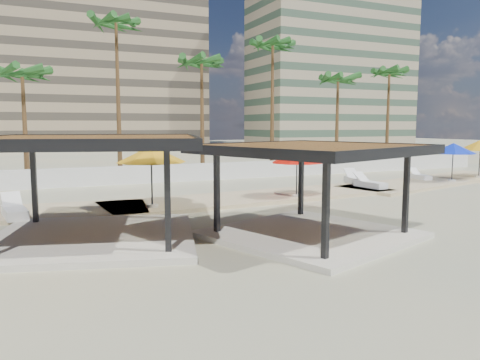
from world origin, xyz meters
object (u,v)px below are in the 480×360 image
object	(u,v)px
lounger_a	(15,212)
lounger_d	(420,176)
lounger_c	(370,184)
pavilion_central	(311,182)
pavilion_west	(91,179)
lounger_b	(356,180)
umbrella_c	(297,157)

from	to	relation	value
lounger_a	lounger_d	world-z (taller)	lounger_a
lounger_a	lounger_c	xyz separation A→B (m)	(18.91, 1.31, -0.01)
pavilion_central	pavilion_west	world-z (taller)	pavilion_west
pavilion_west	lounger_b	distance (m)	18.64
pavilion_west	lounger_c	xyz separation A→B (m)	(16.44, 5.86, -1.69)
umbrella_c	lounger_c	distance (m)	6.30
pavilion_west	umbrella_c	xyz separation A→B (m)	(10.58, 4.49, 0.16)
lounger_d	pavilion_west	bearing A→B (deg)	119.38
pavilion_west	umbrella_c	bearing A→B (deg)	38.76
umbrella_c	pavilion_west	bearing A→B (deg)	-156.99
pavilion_central	lounger_b	size ratio (longest dim) A/B	3.24
lounger_b	lounger_d	distance (m)	5.60
lounger_a	lounger_b	distance (m)	19.61
pavilion_central	lounger_d	bearing A→B (deg)	14.72
pavilion_central	umbrella_c	size ratio (longest dim) A/B	2.87
lounger_c	pavilion_central	bearing A→B (deg)	127.10
lounger_a	lounger_c	distance (m)	18.96
lounger_a	lounger_d	distance (m)	25.18
lounger_c	pavilion_west	bearing A→B (deg)	105.38
pavilion_west	pavilion_central	bearing A→B (deg)	-4.85
pavilion_central	lounger_d	world-z (taller)	pavilion_central
pavilion_central	lounger_b	world-z (taller)	pavilion_central
pavilion_central	lounger_c	world-z (taller)	pavilion_central
pavilion_central	lounger_b	bearing A→B (deg)	26.55
pavilion_central	lounger_d	xyz separation A→B (m)	(15.63, 10.51, -1.55)
pavilion_west	lounger_d	size ratio (longest dim) A/B	4.33
lounger_a	lounger_d	bearing A→B (deg)	-90.28
umbrella_c	lounger_d	size ratio (longest dim) A/B	1.43
lounger_b	lounger_d	world-z (taller)	lounger_b
umbrella_c	lounger_d	bearing A→B (deg)	16.13
pavilion_central	umbrella_c	world-z (taller)	pavilion_central
lounger_b	lounger_c	size ratio (longest dim) A/B	1.09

